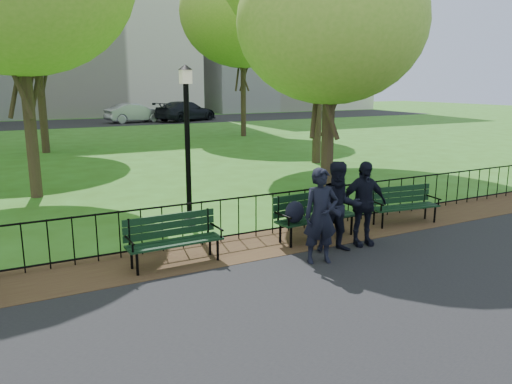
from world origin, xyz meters
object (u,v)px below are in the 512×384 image
tree_near_e (331,23)px  person_mid (339,207)px  person_left (321,216)px  sedan_silver (135,113)px  tree_far_c (33,0)px  park_bench_main (306,211)px  tree_far_e (243,13)px  lamppost (187,140)px  sedan_dark (186,111)px  person_right (363,203)px  park_bench_right_a (403,201)px  park_bench_left_a (173,234)px

tree_near_e → person_mid: bearing=-122.5°
person_left → person_mid: 0.72m
person_mid → sedan_silver: size_ratio=0.37×
tree_far_c → sedan_silver: (8.21, 15.64, -5.86)m
tree_near_e → sedan_silver: (2.60, 29.65, -3.83)m
park_bench_main → person_left: (-0.46, -1.14, 0.23)m
tree_near_e → tree_far_e: size_ratio=0.65×
park_bench_main → tree_far_e: size_ratio=0.18×
lamppost → tree_near_e: (4.00, 0.33, 2.68)m
sedan_dark → tree_far_c: bearing=117.8°
tree_near_e → sedan_silver: bearing=85.0°
tree_near_e → person_mid: 5.48m
person_mid → sedan_silver: person_mid is taller
tree_far_e → person_mid: (-7.85, -19.67, -6.19)m
tree_far_c → tree_far_e: size_ratio=0.94×
sedan_dark → tree_near_e: bearing=143.9°
person_right → sedan_dark: bearing=88.0°
lamppost → person_right: 4.02m
park_bench_main → tree_near_e: tree_near_e is taller
tree_far_c → tree_near_e: bearing=-68.2°
park_bench_main → park_bench_right_a: size_ratio=1.10×
tree_near_e → sedan_dark: 30.25m
sedan_silver → tree_far_e: bearing=-176.0°
tree_near_e → sedan_silver: size_ratio=1.45×
park_bench_left_a → person_left: 2.62m
person_left → lamppost: bearing=126.4°
tree_far_c → sedan_dark: size_ratio=1.71×
tree_far_c → tree_far_e: (11.30, 2.27, 0.44)m
park_bench_left_a → tree_far_c: tree_far_c is taller
tree_near_e → tree_far_c: bearing=111.8°
tree_near_e → person_mid: size_ratio=3.86×
tree_far_c → person_left: 18.84m
park_bench_left_a → person_right: size_ratio=1.02×
park_bench_left_a → tree_far_e: (10.82, 18.83, 6.51)m
park_bench_right_a → sedan_dark: size_ratio=0.30×
tree_far_c → person_left: tree_far_c is taller
person_right → tree_far_c: bearing=115.7°
lamppost → sedan_silver: (6.60, 29.98, -1.16)m
park_bench_left_a → tree_far_e: size_ratio=0.17×
tree_far_c → person_right: 18.69m
person_mid → sedan_silver: 33.39m
park_bench_left_a → sedan_dark: bearing=68.0°
park_bench_right_a → person_left: bearing=-151.4°
park_bench_right_a → tree_far_c: (-5.93, 16.51, 6.10)m
tree_far_e → person_left: bearing=-113.0°
tree_far_c → sedan_dark: bearing=50.8°
park_bench_main → sedan_silver: size_ratio=0.40×
park_bench_right_a → tree_far_c: 18.57m
park_bench_left_a → lamppost: lamppost is taller
tree_far_c → lamppost: bearing=-83.6°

